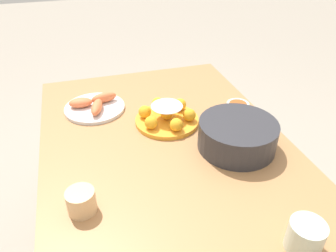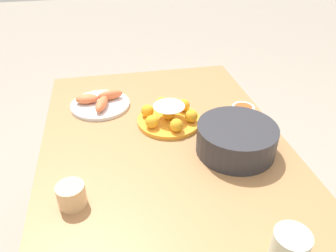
% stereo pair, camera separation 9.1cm
% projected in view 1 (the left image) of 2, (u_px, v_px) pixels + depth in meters
% --- Properties ---
extents(dining_table, '(1.32, 0.86, 0.76)m').
position_uv_depth(dining_table, '(169.00, 172.00, 1.19)').
color(dining_table, '#A87547').
rests_on(dining_table, ground_plane).
extents(cake_plate, '(0.25, 0.25, 0.08)m').
position_uv_depth(cake_plate, '(167.00, 116.00, 1.26)').
color(cake_plate, gold).
rests_on(cake_plate, dining_table).
extents(serving_bowl, '(0.27, 0.27, 0.10)m').
position_uv_depth(serving_bowl, '(237.00, 134.00, 1.11)').
color(serving_bowl, '#2D2D33').
rests_on(serving_bowl, dining_table).
extents(sauce_bowl, '(0.09, 0.09, 0.02)m').
position_uv_depth(sauce_bowl, '(238.00, 105.00, 1.36)').
color(sauce_bowl, silver).
rests_on(sauce_bowl, dining_table).
extents(seafood_platter, '(0.25, 0.25, 0.06)m').
position_uv_depth(seafood_platter, '(94.00, 106.00, 1.35)').
color(seafood_platter, silver).
rests_on(seafood_platter, dining_table).
extents(cup_near, '(0.08, 0.08, 0.07)m').
position_uv_depth(cup_near, '(81.00, 201.00, 0.89)').
color(cup_near, '#DBB27F').
rests_on(cup_near, dining_table).
extents(cup_far, '(0.09, 0.09, 0.08)m').
position_uv_depth(cup_far, '(305.00, 236.00, 0.78)').
color(cup_far, beige).
rests_on(cup_far, dining_table).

